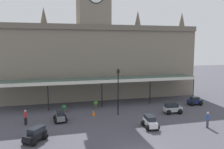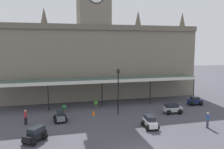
% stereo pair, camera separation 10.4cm
% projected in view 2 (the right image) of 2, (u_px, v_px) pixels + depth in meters
% --- Properties ---
extents(station_building, '(33.49, 5.67, 19.45)m').
position_uv_depth(station_building, '(94.00, 57.00, 38.15)').
color(station_building, slate).
rests_on(station_building, ground).
extents(entrance_canopy, '(28.98, 3.26, 3.85)m').
position_uv_depth(entrance_canopy, '(100.00, 79.00, 33.73)').
color(entrance_canopy, '#38564C').
rests_on(entrance_canopy, ground).
extents(car_silver_estate, '(2.29, 1.62, 1.27)m').
position_uv_depth(car_silver_estate, '(173.00, 109.00, 29.69)').
color(car_silver_estate, '#B2B5BA').
rests_on(car_silver_estate, ground).
extents(car_white_estate, '(1.67, 2.32, 1.27)m').
position_uv_depth(car_white_estate, '(150.00, 123.00, 24.51)').
color(car_white_estate, silver).
rests_on(car_white_estate, ground).
extents(car_grey_sedan, '(1.59, 2.09, 1.19)m').
position_uv_depth(car_grey_sedan, '(60.00, 117.00, 26.59)').
color(car_grey_sedan, slate).
rests_on(car_grey_sedan, ground).
extents(car_navy_sedan, '(2.11, 1.62, 1.19)m').
position_uv_depth(car_navy_sedan, '(195.00, 102.00, 33.89)').
color(car_navy_sedan, '#19214C').
rests_on(car_navy_sedan, ground).
extents(car_black_estate, '(2.29, 2.42, 1.27)m').
position_uv_depth(car_black_estate, '(35.00, 135.00, 21.08)').
color(car_black_estate, black).
rests_on(car_black_estate, ground).
extents(pedestrian_crossing_forecourt, '(0.35, 0.34, 1.67)m').
position_uv_depth(pedestrian_crossing_forecourt, '(208.00, 119.00, 24.53)').
color(pedestrian_crossing_forecourt, '#3F384C').
rests_on(pedestrian_crossing_forecourt, ground).
extents(pedestrian_beside_cars, '(0.34, 0.35, 1.67)m').
position_uv_depth(pedestrian_beside_cars, '(26.00, 117.00, 25.46)').
color(pedestrian_beside_cars, black).
rests_on(pedestrian_beside_cars, ground).
extents(victorian_lamppost, '(0.30, 0.30, 5.75)m').
position_uv_depth(victorian_lamppost, '(118.00, 87.00, 28.75)').
color(victorian_lamppost, black).
rests_on(victorian_lamppost, ground).
extents(traffic_cone, '(0.40, 0.40, 0.74)m').
position_uv_depth(traffic_cone, '(94.00, 112.00, 28.95)').
color(traffic_cone, orange).
rests_on(traffic_cone, ground).
extents(planter_forecourt_centre, '(0.60, 0.60, 0.96)m').
position_uv_depth(planter_forecourt_centre, '(96.00, 104.00, 32.49)').
color(planter_forecourt_centre, '#47423D').
rests_on(planter_forecourt_centre, ground).
extents(planter_by_canopy, '(0.60, 0.60, 0.96)m').
position_uv_depth(planter_by_canopy, '(64.00, 108.00, 30.36)').
color(planter_by_canopy, '#47423D').
rests_on(planter_by_canopy, ground).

